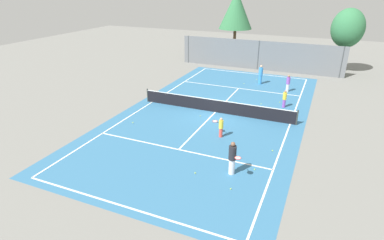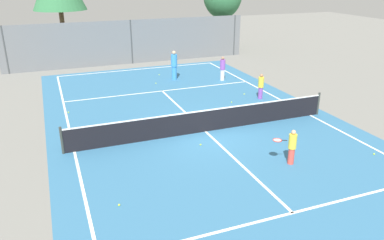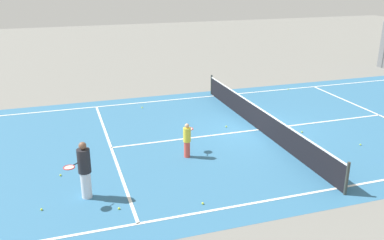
{
  "view_description": "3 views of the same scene",
  "coord_description": "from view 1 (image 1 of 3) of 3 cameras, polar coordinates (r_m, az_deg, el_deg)",
  "views": [
    {
      "loc": [
        7.26,
        -21.12,
        9.03
      ],
      "look_at": [
        -0.42,
        -3.47,
        0.66
      ],
      "focal_mm": 29.69,
      "sensor_mm": 36.0,
      "label": 1
    },
    {
      "loc": [
        -6.04,
        -13.92,
        6.51
      ],
      "look_at": [
        -1.31,
        -1.74,
        1.36
      ],
      "focal_mm": 35.54,
      "sensor_mm": 36.0,
      "label": 2
    },
    {
      "loc": [
        15.32,
        -8.04,
        6.53
      ],
      "look_at": [
        0.55,
        -3.24,
        1.0
      ],
      "focal_mm": 39.21,
      "sensor_mm": 36.0,
      "label": 3
    }
  ],
  "objects": [
    {
      "name": "tree_0",
      "position": [
        37.85,
        26.2,
        14.57
      ],
      "size": [
        3.32,
        3.18,
        6.67
      ],
      "color": "brown",
      "rests_on": "ground_plane"
    },
    {
      "name": "tennis_ball_10",
      "position": [
        19.12,
        14.24,
        -5.35
      ],
      "size": [
        0.07,
        0.07,
        0.07
      ],
      "primitive_type": "sphere",
      "color": "#CCE533",
      "rests_on": "ground_plane"
    },
    {
      "name": "tennis_ball_2",
      "position": [
        32.96,
        11.55,
        7.18
      ],
      "size": [
        0.07,
        0.07,
        0.07
      ],
      "primitive_type": "sphere",
      "color": "#CCE533",
      "rests_on": "ground_plane"
    },
    {
      "name": "ground_plane",
      "position": [
        24.09,
        4.22,
        1.42
      ],
      "size": [
        80.0,
        80.0,
        0.0
      ],
      "primitive_type": "plane",
      "color": "slate"
    },
    {
      "name": "player_1",
      "position": [
        16.16,
        7.26,
        -6.75
      ],
      "size": [
        0.83,
        0.87,
        1.82
      ],
      "color": "silver",
      "rests_on": "ground_plane"
    },
    {
      "name": "tennis_net",
      "position": [
        23.9,
        4.25,
        2.55
      ],
      "size": [
        11.9,
        0.1,
        1.1
      ],
      "color": "#333833",
      "rests_on": "ground_plane"
    },
    {
      "name": "player_4",
      "position": [
        20.01,
        5.18,
        -1.25
      ],
      "size": [
        0.85,
        0.59,
        1.32
      ],
      "color": "#E54C3F",
      "rests_on": "ground_plane"
    },
    {
      "name": "tennis_ball_0",
      "position": [
        26.18,
        12.3,
        2.84
      ],
      "size": [
        0.07,
        0.07,
        0.07
      ],
      "primitive_type": "sphere",
      "color": "#CCE533",
      "rests_on": "ground_plane"
    },
    {
      "name": "player_3",
      "position": [
        25.76,
        16.28,
        3.7
      ],
      "size": [
        0.3,
        0.3,
        1.39
      ],
      "color": "purple",
      "rests_on": "ground_plane"
    },
    {
      "name": "court_surface",
      "position": [
        24.08,
        4.22,
        1.42
      ],
      "size": [
        13.0,
        25.0,
        0.01
      ],
      "color": "teal",
      "rests_on": "ground_plane"
    },
    {
      "name": "player_2",
      "position": [
        29.68,
        16.86,
        6.35
      ],
      "size": [
        0.33,
        0.33,
        1.53
      ],
      "color": "silver",
      "rests_on": "ground_plane"
    },
    {
      "name": "tennis_ball_8",
      "position": [
        16.52,
        0.57,
        -9.49
      ],
      "size": [
        0.07,
        0.07,
        0.07
      ],
      "primitive_type": "sphere",
      "color": "#CCE533",
      "rests_on": "ground_plane"
    },
    {
      "name": "player_0",
      "position": [
        31.32,
        12.22,
        8.01
      ],
      "size": [
        0.39,
        0.39,
        1.85
      ],
      "color": "#388CD8",
      "rests_on": "ground_plane"
    },
    {
      "name": "tennis_ball_5",
      "position": [
        23.25,
        1.49,
        0.73
      ],
      "size": [
        0.07,
        0.07,
        0.07
      ],
      "primitive_type": "sphere",
      "color": "#CCE533",
      "rests_on": "ground_plane"
    },
    {
      "name": "tennis_ball_3",
      "position": [
        30.02,
        -2.54,
        6.04
      ],
      "size": [
        0.07,
        0.07,
        0.07
      ],
      "primitive_type": "sphere",
      "color": "#CCE533",
      "rests_on": "ground_plane"
    },
    {
      "name": "tennis_ball_7",
      "position": [
        26.93,
        15.46,
        3.11
      ],
      "size": [
        0.07,
        0.07,
        0.07
      ],
      "primitive_type": "sphere",
      "color": "#CCE533",
      "rests_on": "ground_plane"
    },
    {
      "name": "tennis_ball_6",
      "position": [
        17.12,
        11.17,
        -8.69
      ],
      "size": [
        0.07,
        0.07,
        0.07
      ],
      "primitive_type": "sphere",
      "color": "#CCE533",
      "rests_on": "ground_plane"
    },
    {
      "name": "tennis_ball_11",
      "position": [
        15.5,
        6.97,
        -12.17
      ],
      "size": [
        0.07,
        0.07,
        0.07
      ],
      "primitive_type": "sphere",
      "color": "#CCE533",
      "rests_on": "ground_plane"
    },
    {
      "name": "tennis_ball_1",
      "position": [
        31.31,
        9.33,
        6.49
      ],
      "size": [
        0.07,
        0.07,
        0.07
      ],
      "primitive_type": "sphere",
      "color": "#CCE533",
      "rests_on": "ground_plane"
    },
    {
      "name": "tree_1",
      "position": [
        42.43,
        7.92,
        19.04
      ],
      "size": [
        4.2,
        4.2,
        8.24
      ],
      "color": "brown",
      "rests_on": "ground_plane"
    },
    {
      "name": "perimeter_fence",
      "position": [
        36.62,
        11.83,
        11.31
      ],
      "size": [
        18.0,
        0.12,
        3.2
      ],
      "color": "slate",
      "rests_on": "ground_plane"
    },
    {
      "name": "tennis_ball_9",
      "position": [
        25.26,
        7.33,
        2.44
      ],
      "size": [
        0.07,
        0.07,
        0.07
      ],
      "primitive_type": "sphere",
      "color": "#CCE533",
      "rests_on": "ground_plane"
    },
    {
      "name": "tennis_ball_4",
      "position": [
        22.51,
        -10.57,
        -0.47
      ],
      "size": [
        0.07,
        0.07,
        0.07
      ],
      "primitive_type": "sphere",
      "color": "#CCE533",
      "rests_on": "ground_plane"
    }
  ]
}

